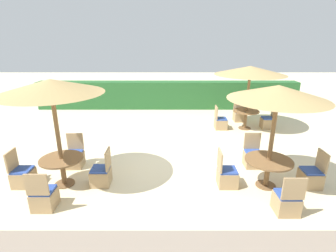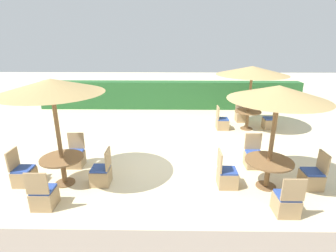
# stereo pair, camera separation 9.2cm
# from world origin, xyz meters

# --- Properties ---
(ground_plane) EXTENTS (40.00, 40.00, 0.00)m
(ground_plane) POSITION_xyz_m (0.00, 0.00, 0.00)
(ground_plane) COLOR beige
(hedge_row) EXTENTS (13.00, 0.70, 1.36)m
(hedge_row) POSITION_xyz_m (0.00, 6.08, 0.68)
(hedge_row) COLOR #28602D
(hedge_row) RESTS_ON ground_plane
(parasol_front_left) EXTENTS (2.33, 2.33, 2.63)m
(parasol_front_left) POSITION_xyz_m (-2.56, -1.26, 2.45)
(parasol_front_left) COLOR brown
(parasol_front_left) RESTS_ON ground_plane
(round_table_front_left) EXTENTS (1.03, 1.03, 0.71)m
(round_table_front_left) POSITION_xyz_m (-2.56, -1.26, 0.55)
(round_table_front_left) COLOR brown
(round_table_front_left) RESTS_ON ground_plane
(patio_chair_front_left_west) EXTENTS (0.46, 0.46, 0.93)m
(patio_chair_front_left_west) POSITION_xyz_m (-3.55, -1.31, 0.26)
(patio_chair_front_left_west) COLOR tan
(patio_chair_front_left_west) RESTS_ON ground_plane
(patio_chair_front_left_east) EXTENTS (0.46, 0.46, 0.93)m
(patio_chair_front_left_east) POSITION_xyz_m (-1.62, -1.26, 0.26)
(patio_chair_front_left_east) COLOR tan
(patio_chair_front_left_east) RESTS_ON ground_plane
(patio_chair_front_left_south) EXTENTS (0.46, 0.46, 0.93)m
(patio_chair_front_left_south) POSITION_xyz_m (-2.62, -2.22, 0.26)
(patio_chair_front_left_south) COLOR tan
(patio_chair_front_left_south) RESTS_ON ground_plane
(patio_chair_front_left_north) EXTENTS (0.46, 0.46, 0.93)m
(patio_chair_front_left_north) POSITION_xyz_m (-2.61, -0.30, 0.26)
(patio_chair_front_left_north) COLOR tan
(patio_chair_front_left_north) RESTS_ON ground_plane
(parasol_front_right) EXTENTS (2.21, 2.21, 2.51)m
(parasol_front_right) POSITION_xyz_m (2.44, -1.33, 2.33)
(parasol_front_right) COLOR brown
(parasol_front_right) RESTS_ON ground_plane
(round_table_front_right) EXTENTS (1.12, 1.12, 0.71)m
(round_table_front_right) POSITION_xyz_m (2.44, -1.33, 0.57)
(round_table_front_right) COLOR brown
(round_table_front_right) RESTS_ON ground_plane
(patio_chair_front_right_east) EXTENTS (0.46, 0.46, 0.93)m
(patio_chair_front_right_east) POSITION_xyz_m (3.52, -1.35, 0.26)
(patio_chair_front_right_east) COLOR tan
(patio_chair_front_right_east) RESTS_ON ground_plane
(patio_chair_front_right_north) EXTENTS (0.46, 0.46, 0.93)m
(patio_chair_front_right_north) POSITION_xyz_m (2.42, -0.28, 0.26)
(patio_chair_front_right_north) COLOR tan
(patio_chair_front_right_north) RESTS_ON ground_plane
(patio_chair_front_right_west) EXTENTS (0.46, 0.46, 0.93)m
(patio_chair_front_right_west) POSITION_xyz_m (1.46, -1.32, 0.26)
(patio_chair_front_right_west) COLOR tan
(patio_chair_front_right_west) RESTS_ON ground_plane
(patio_chair_front_right_south) EXTENTS (0.46, 0.46, 0.93)m
(patio_chair_front_right_south) POSITION_xyz_m (2.49, -2.37, 0.26)
(patio_chair_front_right_south) COLOR tan
(patio_chair_front_right_south) RESTS_ON ground_plane
(parasol_back_right) EXTENTS (2.66, 2.66, 2.46)m
(parasol_back_right) POSITION_xyz_m (3.10, 2.92, 2.29)
(parasol_back_right) COLOR brown
(parasol_back_right) RESTS_ON ground_plane
(round_table_back_right) EXTENTS (1.01, 1.01, 0.74)m
(round_table_back_right) POSITION_xyz_m (3.10, 2.92, 0.57)
(round_table_back_right) COLOR brown
(round_table_back_right) RESTS_ON ground_plane
(patio_chair_back_right_north) EXTENTS (0.46, 0.46, 0.93)m
(patio_chair_back_right_north) POSITION_xyz_m (3.12, 3.92, 0.26)
(patio_chair_back_right_north) COLOR tan
(patio_chair_back_right_north) RESTS_ON ground_plane
(patio_chair_back_right_west) EXTENTS (0.46, 0.46, 0.93)m
(patio_chair_back_right_west) POSITION_xyz_m (2.11, 2.88, 0.26)
(patio_chair_back_right_west) COLOR tan
(patio_chair_back_right_west) RESTS_ON ground_plane
(patio_chair_back_right_east) EXTENTS (0.46, 0.46, 0.93)m
(patio_chair_back_right_east) POSITION_xyz_m (4.02, 2.98, 0.26)
(patio_chair_back_right_east) COLOR tan
(patio_chair_back_right_east) RESTS_ON ground_plane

